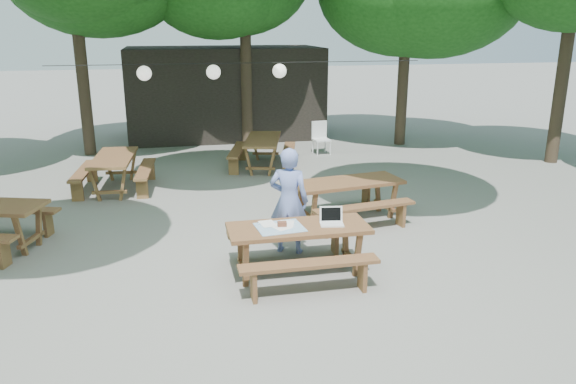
# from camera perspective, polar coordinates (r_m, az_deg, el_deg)

# --- Properties ---
(ground) EXTENTS (80.00, 80.00, 0.00)m
(ground) POSITION_cam_1_polar(r_m,az_deg,el_deg) (8.51, -2.15, -7.60)
(ground) COLOR slate
(ground) RESTS_ON ground
(pavilion) EXTENTS (6.00, 3.00, 2.80)m
(pavilion) POSITION_cam_1_polar(r_m,az_deg,el_deg) (18.35, -6.46, 10.05)
(pavilion) COLOR black
(pavilion) RESTS_ON ground
(main_picnic_table) EXTENTS (2.00, 1.58, 0.75)m
(main_picnic_table) POSITION_cam_1_polar(r_m,az_deg,el_deg) (8.10, 1.05, -5.89)
(main_picnic_table) COLOR #562E1E
(main_picnic_table) RESTS_ON ground
(picnic_table_ne) EXTENTS (2.12, 1.85, 0.75)m
(picnic_table_ne) POSITION_cam_1_polar(r_m,az_deg,el_deg) (10.41, 6.05, -0.78)
(picnic_table_ne) COLOR #562E1E
(picnic_table_ne) RESTS_ON ground
(picnic_table_far_w) EXTENTS (1.72, 2.06, 0.75)m
(picnic_table_far_w) POSITION_cam_1_polar(r_m,az_deg,el_deg) (12.80, -17.17, 1.90)
(picnic_table_far_w) COLOR #562E1E
(picnic_table_far_w) RESTS_ON ground
(picnic_table_far_e) EXTENTS (2.00, 2.23, 0.75)m
(picnic_table_far_e) POSITION_cam_1_polar(r_m,az_deg,el_deg) (14.18, -2.56, 4.03)
(picnic_table_far_e) COLOR #562E1E
(picnic_table_far_e) RESTS_ON ground
(woman) EXTENTS (0.73, 0.62, 1.70)m
(woman) POSITION_cam_1_polar(r_m,az_deg,el_deg) (8.76, 0.10, -0.90)
(woman) COLOR #7083CC
(woman) RESTS_ON ground
(plastic_chair) EXTENTS (0.48, 0.48, 0.90)m
(plastic_chair) POSITION_cam_1_polar(r_m,az_deg,el_deg) (15.75, 3.39, 4.81)
(plastic_chair) COLOR white
(plastic_chair) RESTS_ON ground
(laptop) EXTENTS (0.37, 0.31, 0.24)m
(laptop) POSITION_cam_1_polar(r_m,az_deg,el_deg) (8.07, 4.44, -2.81)
(laptop) COLOR white
(laptop) RESTS_ON main_picnic_table
(tabletop_clutter) EXTENTS (0.70, 0.63, 0.08)m
(tabletop_clutter) POSITION_cam_1_polar(r_m,az_deg,el_deg) (7.92, -0.81, -3.51)
(tabletop_clutter) COLOR teal
(tabletop_clutter) RESTS_ON main_picnic_table
(paper_lanterns) EXTENTS (9.00, 0.34, 0.38)m
(paper_lanterns) POSITION_cam_1_polar(r_m,az_deg,el_deg) (13.73, -7.52, 12.01)
(paper_lanterns) COLOR black
(paper_lanterns) RESTS_ON ground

